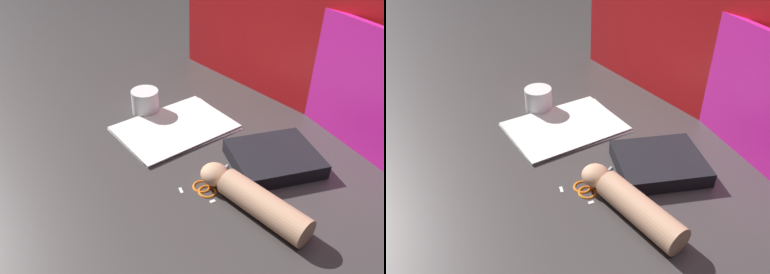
# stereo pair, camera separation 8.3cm
# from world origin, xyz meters

# --- Properties ---
(ground_plane) EXTENTS (6.00, 6.00, 0.00)m
(ground_plane) POSITION_xyz_m (0.00, 0.00, 0.00)
(ground_plane) COLOR #3D3838
(backdrop_panel_left) EXTENTS (0.87, 0.10, 0.54)m
(backdrop_panel_left) POSITION_xyz_m (-0.14, 0.43, 0.27)
(backdrop_panel_left) COLOR red
(backdrop_panel_left) RESTS_ON ground_plane
(backdrop_panel_center) EXTENTS (0.65, 0.12, 0.36)m
(backdrop_panel_center) POSITION_xyz_m (0.16, 0.43, 0.18)
(backdrop_panel_center) COLOR #D81E9E
(backdrop_panel_center) RESTS_ON ground_plane
(paper_stack) EXTENTS (0.27, 0.37, 0.01)m
(paper_stack) POSITION_xyz_m (-0.13, 0.03, 0.00)
(paper_stack) COLOR white
(paper_stack) RESTS_ON ground_plane
(book_closed) EXTENTS (0.26, 0.28, 0.04)m
(book_closed) POSITION_xyz_m (0.18, 0.16, 0.02)
(book_closed) COLOR black
(book_closed) RESTS_ON ground_plane
(scissors) EXTENTS (0.09, 0.15, 0.01)m
(scissors) POSITION_xyz_m (0.16, -0.04, 0.00)
(scissors) COLOR silver
(scissors) RESTS_ON ground_plane
(hand_forearm) EXTENTS (0.32, 0.12, 0.07)m
(hand_forearm) POSITION_xyz_m (0.28, -0.01, 0.03)
(hand_forearm) COLOR tan
(hand_forearm) RESTS_ON ground_plane
(paper_scrap_near) EXTENTS (0.02, 0.01, 0.00)m
(paper_scrap_near) POSITION_xyz_m (0.13, -0.11, 0.00)
(paper_scrap_near) COLOR white
(paper_scrap_near) RESTS_ON ground_plane
(paper_scrap_mid) EXTENTS (0.01, 0.02, 0.00)m
(paper_scrap_mid) POSITION_xyz_m (0.21, -0.07, 0.00)
(paper_scrap_mid) COLOR white
(paper_scrap_mid) RESTS_ON ground_plane
(mug) EXTENTS (0.09, 0.09, 0.08)m
(mug) POSITION_xyz_m (-0.27, -0.00, 0.04)
(mug) COLOR white
(mug) RESTS_ON ground_plane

